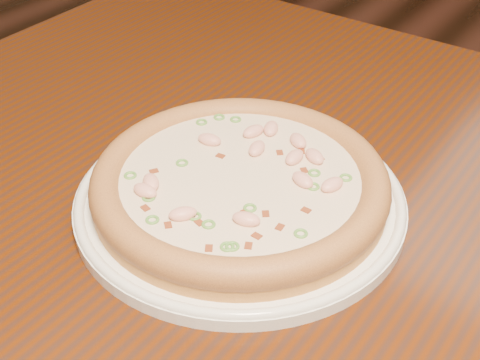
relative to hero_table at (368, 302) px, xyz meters
The scene contains 3 objects.
hero_table is the anchor object (origin of this frame).
plate 0.17m from the hero_table, 157.38° to the right, with size 0.30×0.30×0.02m.
pizza 0.18m from the hero_table, 157.43° to the right, with size 0.27×0.27×0.03m.
Camera 1 is at (0.03, -1.07, 1.14)m, focal length 50.00 mm.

